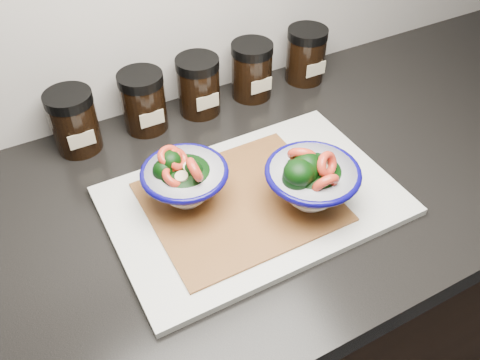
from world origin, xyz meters
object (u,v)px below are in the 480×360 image
bowl_right (311,180)px  spice_jar_d (252,70)px  spice_jar_b (143,101)px  spice_jar_e (306,55)px  spice_jar_c (199,86)px  cutting_board (253,201)px  bowl_left (184,180)px  spice_jar_a (74,121)px

bowl_right → spice_jar_d: bearing=75.7°
spice_jar_b → spice_jar_e: bearing=0.0°
spice_jar_b → spice_jar_e: (0.35, 0.00, 0.00)m
bowl_right → spice_jar_c: (-0.03, 0.32, -0.01)m
spice_jar_d → spice_jar_e: same height
cutting_board → bowl_left: (-0.10, 0.05, 0.05)m
bowl_left → spice_jar_b: 0.23m
spice_jar_a → spice_jar_d: size_ratio=1.00×
bowl_left → spice_jar_e: bowl_left is taller
bowl_right → spice_jar_c: bowl_right is taller
bowl_right → spice_jar_c: 0.33m
spice_jar_a → spice_jar_b: (0.13, 0.00, 0.00)m
spice_jar_b → spice_jar_c: (0.11, 0.00, 0.00)m
bowl_left → spice_jar_a: size_ratio=1.19×
spice_jar_b → bowl_left: bearing=-95.0°
spice_jar_d → cutting_board: bearing=-118.8°
bowl_right → spice_jar_d: bowl_right is taller
bowl_left → spice_jar_c: bowl_left is taller
spice_jar_b → spice_jar_e: size_ratio=1.00×
bowl_right → spice_jar_a: (-0.27, 0.32, -0.01)m
bowl_right → spice_jar_b: bearing=113.9°
bowl_left → spice_jar_a: bearing=115.2°
spice_jar_b → spice_jar_c: same height
cutting_board → spice_jar_a: bearing=126.7°
spice_jar_a → spice_jar_d: same height
cutting_board → spice_jar_d: 0.32m
cutting_board → spice_jar_c: spice_jar_c is taller
spice_jar_a → spice_jar_e: size_ratio=1.00×
spice_jar_b → spice_jar_c: size_ratio=1.00×
spice_jar_c → spice_jar_d: (0.12, 0.00, 0.00)m
spice_jar_a → spice_jar_b: 0.13m
cutting_board → bowl_left: 0.12m
spice_jar_b → spice_jar_c: 0.11m
cutting_board → bowl_right: 0.10m
cutting_board → bowl_right: bearing=-37.4°
spice_jar_e → bowl_left: bearing=-148.7°
bowl_right → spice_jar_b: (-0.14, 0.32, -0.01)m
spice_jar_a → spice_jar_d: (0.35, 0.00, 0.00)m
bowl_left → spice_jar_d: 0.34m
spice_jar_b → spice_jar_d: bearing=0.0°
cutting_board → spice_jar_a: size_ratio=3.98×
bowl_left → spice_jar_a: (-0.11, 0.23, -0.00)m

